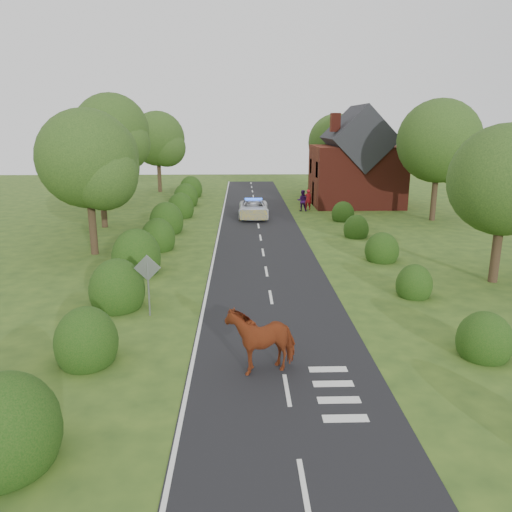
{
  "coord_description": "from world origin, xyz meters",
  "views": [
    {
      "loc": [
        -1.28,
        -16.93,
        7.48
      ],
      "look_at": [
        -0.59,
        6.33,
        1.3
      ],
      "focal_mm": 35.0,
      "sensor_mm": 36.0,
      "label": 1
    }
  ],
  "objects_px": {
    "cow": "(261,342)",
    "police_van": "(253,209)",
    "pedestrian_red": "(308,200)",
    "pedestrian_purple": "(302,201)",
    "road_sign": "(148,276)"
  },
  "relations": [
    {
      "from": "cow",
      "to": "pedestrian_purple",
      "type": "height_order",
      "value": "pedestrian_purple"
    },
    {
      "from": "road_sign",
      "to": "police_van",
      "type": "height_order",
      "value": "road_sign"
    },
    {
      "from": "police_van",
      "to": "pedestrian_purple",
      "type": "xyz_separation_m",
      "value": [
        4.38,
        2.88,
        0.21
      ]
    },
    {
      "from": "road_sign",
      "to": "pedestrian_purple",
      "type": "bearing_deg",
      "value": 69.73
    },
    {
      "from": "cow",
      "to": "pedestrian_red",
      "type": "bearing_deg",
      "value": 148.7
    },
    {
      "from": "road_sign",
      "to": "pedestrian_red",
      "type": "relative_size",
      "value": 1.37
    },
    {
      "from": "road_sign",
      "to": "pedestrian_red",
      "type": "xyz_separation_m",
      "value": [
        9.68,
        25.26,
        -0.73
      ]
    },
    {
      "from": "pedestrian_purple",
      "to": "police_van",
      "type": "bearing_deg",
      "value": 41.97
    },
    {
      "from": "police_van",
      "to": "cow",
      "type": "bearing_deg",
      "value": -89.86
    },
    {
      "from": "cow",
      "to": "police_van",
      "type": "xyz_separation_m",
      "value": [
        0.4,
        26.27,
        -0.14
      ]
    },
    {
      "from": "pedestrian_red",
      "to": "pedestrian_purple",
      "type": "xyz_separation_m",
      "value": [
        -0.58,
        -0.64,
        0.01
      ]
    },
    {
      "from": "road_sign",
      "to": "cow",
      "type": "distance_m",
      "value": 6.31
    },
    {
      "from": "cow",
      "to": "pedestrian_purple",
      "type": "distance_m",
      "value": 29.54
    },
    {
      "from": "pedestrian_red",
      "to": "pedestrian_purple",
      "type": "height_order",
      "value": "pedestrian_purple"
    },
    {
      "from": "road_sign",
      "to": "cow",
      "type": "bearing_deg",
      "value": -46.36
    }
  ]
}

